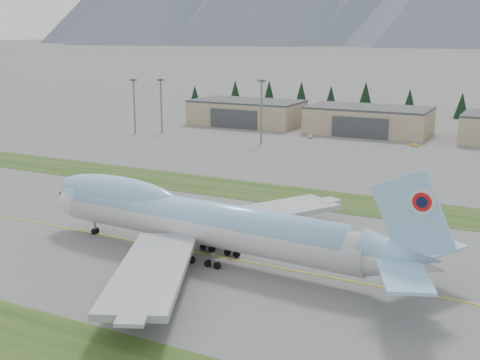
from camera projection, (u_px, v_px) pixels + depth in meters
The scene contains 11 objects.
ground at pixel (228, 258), 107.94m from camera, with size 7000.00×7000.00×0.00m, color #626160.
grass_strip_near at pixel (85, 357), 75.00m from camera, with size 400.00×14.00×0.08m, color #274217.
grass_strip_far at pixel (314, 199), 146.95m from camera, with size 400.00×18.00×0.08m, color #274217.
taxiway_line_main at pixel (228, 258), 107.94m from camera, with size 400.00×0.40×0.02m, color gold.
boeing_747_freighter at pixel (201, 221), 106.83m from camera, with size 79.05×68.20×20.85m.
hangar_left at pixel (247, 112), 267.35m from camera, with size 48.00×26.60×10.80m.
hangar_center at pixel (369, 120), 243.20m from camera, with size 48.00×26.60×10.80m.
floodlight_masts at pixel (276, 102), 216.62m from camera, with size 181.91×9.93×23.33m.
service_vehicle_a at pixel (310, 138), 233.63m from camera, with size 1.51×3.75×1.28m, color silver.
service_vehicle_b at pixel (414, 146), 215.87m from camera, with size 1.21×3.43×1.13m, color gold.
conifer_belt at pixel (439, 103), 287.94m from camera, with size 272.68×14.37×16.81m.
Camera 1 is at (47.83, -89.62, 39.19)m, focal length 45.00 mm.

